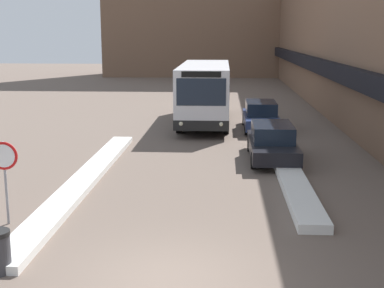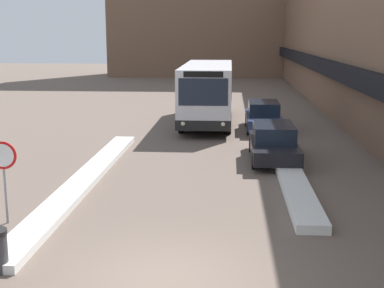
{
  "view_description": "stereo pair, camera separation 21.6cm",
  "coord_description": "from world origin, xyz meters",
  "px_view_note": "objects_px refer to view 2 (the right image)",
  "views": [
    {
      "loc": [
        1.18,
        -10.42,
        5.09
      ],
      "look_at": [
        0.15,
        7.04,
        1.46
      ],
      "focal_mm": 50.0,
      "sensor_mm": 36.0,
      "label": 1
    },
    {
      "loc": [
        1.39,
        -10.4,
        5.09
      ],
      "look_at": [
        0.15,
        7.04,
        1.46
      ],
      "focal_mm": 50.0,
      "sensor_mm": 36.0,
      "label": 2
    }
  ],
  "objects_px": {
    "city_bus": "(208,92)",
    "parked_car_back": "(263,116)",
    "stop_sign": "(3,164)",
    "parked_car_front": "(273,142)"
  },
  "relations": [
    {
      "from": "city_bus",
      "to": "parked_car_back",
      "type": "distance_m",
      "value": 3.8
    },
    {
      "from": "stop_sign",
      "to": "parked_car_front",
      "type": "bearing_deg",
      "value": 45.78
    },
    {
      "from": "parked_car_back",
      "to": "city_bus",
      "type": "bearing_deg",
      "value": 147.19
    },
    {
      "from": "parked_car_back",
      "to": "stop_sign",
      "type": "height_order",
      "value": "stop_sign"
    },
    {
      "from": "city_bus",
      "to": "stop_sign",
      "type": "height_order",
      "value": "city_bus"
    },
    {
      "from": "city_bus",
      "to": "parked_car_back",
      "type": "relative_size",
      "value": 2.21
    },
    {
      "from": "city_bus",
      "to": "parked_car_back",
      "type": "bearing_deg",
      "value": -32.81
    },
    {
      "from": "city_bus",
      "to": "stop_sign",
      "type": "bearing_deg",
      "value": -105.65
    },
    {
      "from": "city_bus",
      "to": "stop_sign",
      "type": "relative_size",
      "value": 4.55
    },
    {
      "from": "city_bus",
      "to": "parked_car_back",
      "type": "xyz_separation_m",
      "value": [
        3.07,
        -1.98,
        -1.06
      ]
    }
  ]
}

